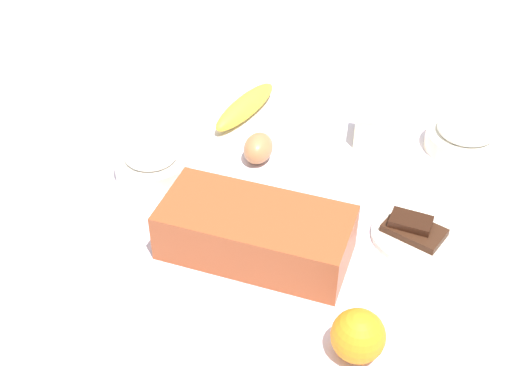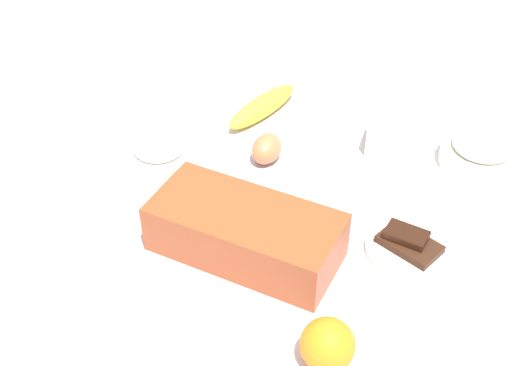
{
  "view_description": "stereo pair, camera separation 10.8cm",
  "coord_description": "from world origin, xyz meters",
  "px_view_note": "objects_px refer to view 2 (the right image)",
  "views": [
    {
      "loc": [
        -0.33,
        0.78,
        0.72
      ],
      "look_at": [
        0.0,
        0.0,
        0.04
      ],
      "focal_mm": 47.09,
      "sensor_mm": 36.0,
      "label": 1
    },
    {
      "loc": [
        -0.42,
        0.73,
        0.72
      ],
      "look_at": [
        0.0,
        0.0,
        0.04
      ],
      "focal_mm": 47.09,
      "sensor_mm": 36.0,
      "label": 2
    }
  ],
  "objects_px": {
    "sugar_bowl": "(161,153)",
    "banana": "(263,106)",
    "orange_fruit": "(328,345)",
    "butter_block": "(394,137)",
    "egg_near_butter": "(267,149)",
    "chocolate_plate": "(408,246)",
    "loaf_pan": "(245,231)",
    "flour_bowl": "(481,152)"
  },
  "relations": [
    {
      "from": "flour_bowl",
      "to": "chocolate_plate",
      "type": "xyz_separation_m",
      "value": [
        0.03,
        0.27,
        -0.02
      ]
    },
    {
      "from": "orange_fruit",
      "to": "butter_block",
      "type": "distance_m",
      "value": 0.49
    },
    {
      "from": "egg_near_butter",
      "to": "chocolate_plate",
      "type": "bearing_deg",
      "value": 162.58
    },
    {
      "from": "banana",
      "to": "butter_block",
      "type": "relative_size",
      "value": 2.11
    },
    {
      "from": "flour_bowl",
      "to": "sugar_bowl",
      "type": "xyz_separation_m",
      "value": [
        0.48,
        0.28,
        -0.0
      ]
    },
    {
      "from": "butter_block",
      "to": "sugar_bowl",
      "type": "bearing_deg",
      "value": 36.0
    },
    {
      "from": "banana",
      "to": "chocolate_plate",
      "type": "distance_m",
      "value": 0.44
    },
    {
      "from": "banana",
      "to": "butter_block",
      "type": "height_order",
      "value": "butter_block"
    },
    {
      "from": "banana",
      "to": "egg_near_butter",
      "type": "height_order",
      "value": "egg_near_butter"
    },
    {
      "from": "chocolate_plate",
      "to": "butter_block",
      "type": "bearing_deg",
      "value": -63.69
    },
    {
      "from": "loaf_pan",
      "to": "banana",
      "type": "relative_size",
      "value": 1.51
    },
    {
      "from": "loaf_pan",
      "to": "banana",
      "type": "bearing_deg",
      "value": -67.63
    },
    {
      "from": "banana",
      "to": "butter_block",
      "type": "xyz_separation_m",
      "value": [
        -0.26,
        -0.01,
        0.01
      ]
    },
    {
      "from": "loaf_pan",
      "to": "chocolate_plate",
      "type": "distance_m",
      "value": 0.25
    },
    {
      "from": "butter_block",
      "to": "loaf_pan",
      "type": "bearing_deg",
      "value": 74.67
    },
    {
      "from": "egg_near_butter",
      "to": "chocolate_plate",
      "type": "distance_m",
      "value": 0.31
    },
    {
      "from": "butter_block",
      "to": "chocolate_plate",
      "type": "distance_m",
      "value": 0.26
    },
    {
      "from": "loaf_pan",
      "to": "egg_near_butter",
      "type": "relative_size",
      "value": 4.2
    },
    {
      "from": "banana",
      "to": "sugar_bowl",
      "type": "bearing_deg",
      "value": 72.15
    },
    {
      "from": "sugar_bowl",
      "to": "banana",
      "type": "distance_m",
      "value": 0.24
    },
    {
      "from": "sugar_bowl",
      "to": "banana",
      "type": "relative_size",
      "value": 0.67
    },
    {
      "from": "banana",
      "to": "egg_near_butter",
      "type": "bearing_deg",
      "value": 122.42
    },
    {
      "from": "butter_block",
      "to": "egg_near_butter",
      "type": "bearing_deg",
      "value": 37.15
    },
    {
      "from": "egg_near_butter",
      "to": "chocolate_plate",
      "type": "height_order",
      "value": "egg_near_butter"
    },
    {
      "from": "flour_bowl",
      "to": "egg_near_butter",
      "type": "relative_size",
      "value": 2.03
    },
    {
      "from": "sugar_bowl",
      "to": "orange_fruit",
      "type": "height_order",
      "value": "orange_fruit"
    },
    {
      "from": "banana",
      "to": "butter_block",
      "type": "distance_m",
      "value": 0.26
    },
    {
      "from": "loaf_pan",
      "to": "banana",
      "type": "height_order",
      "value": "loaf_pan"
    },
    {
      "from": "sugar_bowl",
      "to": "orange_fruit",
      "type": "bearing_deg",
      "value": 151.57
    },
    {
      "from": "orange_fruit",
      "to": "banana",
      "type": "bearing_deg",
      "value": -52.36
    },
    {
      "from": "flour_bowl",
      "to": "sugar_bowl",
      "type": "distance_m",
      "value": 0.56
    },
    {
      "from": "loaf_pan",
      "to": "egg_near_butter",
      "type": "distance_m",
      "value": 0.23
    },
    {
      "from": "loaf_pan",
      "to": "egg_near_butter",
      "type": "bearing_deg",
      "value": -71.83
    },
    {
      "from": "banana",
      "to": "chocolate_plate",
      "type": "relative_size",
      "value": 1.46
    },
    {
      "from": "loaf_pan",
      "to": "sugar_bowl",
      "type": "relative_size",
      "value": 2.24
    },
    {
      "from": "banana",
      "to": "flour_bowl",
      "type": "bearing_deg",
      "value": -172.79
    },
    {
      "from": "butter_block",
      "to": "egg_near_butter",
      "type": "height_order",
      "value": "butter_block"
    },
    {
      "from": "loaf_pan",
      "to": "flour_bowl",
      "type": "distance_m",
      "value": 0.46
    },
    {
      "from": "flour_bowl",
      "to": "egg_near_butter",
      "type": "distance_m",
      "value": 0.37
    },
    {
      "from": "egg_near_butter",
      "to": "butter_block",
      "type": "bearing_deg",
      "value": -142.85
    },
    {
      "from": "orange_fruit",
      "to": "egg_near_butter",
      "type": "distance_m",
      "value": 0.44
    },
    {
      "from": "flour_bowl",
      "to": "loaf_pan",
      "type": "bearing_deg",
      "value": 58.09
    }
  ]
}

